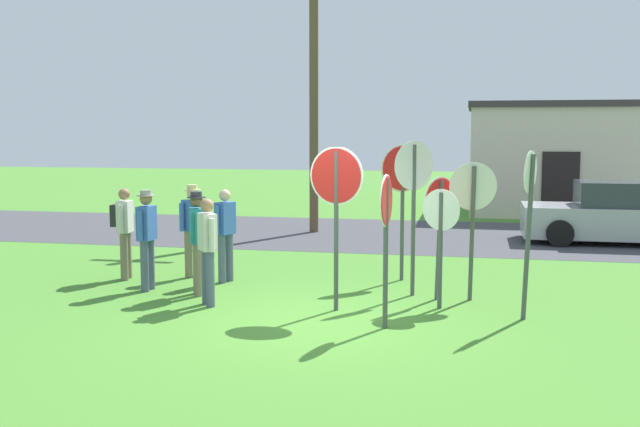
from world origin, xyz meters
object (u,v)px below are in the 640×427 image
(person_in_teal, at_px, (193,225))
(parked_car_on_street, at_px, (616,215))
(stop_sign_low_front, at_px, (529,209))
(stop_sign_tallest, at_px, (336,197))
(stop_sign_rear_left, at_px, (403,186))
(utility_pole, at_px, (314,78))
(person_with_sunhat, at_px, (124,227))
(person_in_dark_shirt, at_px, (225,230))
(person_near_signs, at_px, (208,246))
(stop_sign_center_cluster, at_px, (441,229))
(stop_sign_rear_right, at_px, (414,189))
(stop_sign_nearest, at_px, (440,217))
(person_in_blue, at_px, (147,234))
(stop_sign_leaning_right, at_px, (473,206))
(person_on_left, at_px, (197,237))
(stop_sign_leaning_left, at_px, (386,224))

(person_in_teal, bearing_deg, parked_car_on_street, 35.33)
(stop_sign_low_front, height_order, stop_sign_tallest, stop_sign_tallest)
(stop_sign_rear_left, bearing_deg, parked_car_on_street, 49.99)
(utility_pole, bearing_deg, person_with_sunhat, -106.56)
(person_with_sunhat, xyz_separation_m, person_in_teal, (1.16, 0.48, 0.00))
(person_in_dark_shirt, bearing_deg, parked_car_on_street, 39.38)
(person_with_sunhat, xyz_separation_m, person_near_signs, (2.24, -1.65, -0.03))
(stop_sign_center_cluster, bearing_deg, person_in_teal, 161.18)
(stop_sign_rear_right, xyz_separation_m, stop_sign_nearest, (0.44, -0.25, -0.42))
(parked_car_on_street, bearing_deg, stop_sign_low_front, -108.07)
(stop_sign_rear_left, height_order, stop_sign_nearest, stop_sign_rear_left)
(stop_sign_rear_left, relative_size, person_in_blue, 1.44)
(parked_car_on_street, distance_m, stop_sign_rear_left, 7.37)
(stop_sign_rear_right, distance_m, stop_sign_rear_left, 1.26)
(stop_sign_center_cluster, relative_size, person_in_dark_shirt, 1.10)
(utility_pole, height_order, person_near_signs, utility_pole)
(utility_pole, xyz_separation_m, person_in_dark_shirt, (-0.16, -6.84, -3.17))
(stop_sign_tallest, distance_m, person_in_blue, 3.60)
(stop_sign_rear_right, relative_size, stop_sign_nearest, 1.28)
(stop_sign_tallest, height_order, person_in_teal, stop_sign_tallest)
(parked_car_on_street, bearing_deg, person_near_signs, -132.39)
(person_in_teal, bearing_deg, person_in_blue, -104.35)
(stop_sign_center_cluster, distance_m, stop_sign_leaning_right, 0.84)
(person_in_blue, height_order, person_in_teal, same)
(stop_sign_low_front, relative_size, person_near_signs, 1.46)
(stop_sign_leaning_right, relative_size, person_on_left, 1.29)
(parked_car_on_street, bearing_deg, person_in_blue, -140.39)
(person_with_sunhat, height_order, person_near_signs, same)
(person_with_sunhat, distance_m, person_in_teal, 1.25)
(stop_sign_low_front, xyz_separation_m, stop_sign_leaning_left, (-1.95, -0.88, -0.16))
(utility_pole, bearing_deg, stop_sign_nearest, -63.80)
(stop_sign_leaning_left, height_order, person_in_dark_shirt, stop_sign_leaning_left)
(stop_sign_tallest, relative_size, person_in_dark_shirt, 1.49)
(utility_pole, height_order, stop_sign_tallest, utility_pole)
(person_with_sunhat, xyz_separation_m, person_in_dark_shirt, (1.91, 0.14, -0.03))
(stop_sign_low_front, distance_m, person_in_teal, 6.29)
(parked_car_on_street, distance_m, person_in_blue, 11.54)
(person_on_left, xyz_separation_m, person_in_dark_shirt, (0.12, 1.10, -0.03))
(person_on_left, bearing_deg, stop_sign_rear_right, 11.14)
(stop_sign_leaning_right, bearing_deg, utility_pole, 119.42)
(stop_sign_leaning_left, relative_size, person_with_sunhat, 1.27)
(stop_sign_rear_right, distance_m, stop_sign_low_front, 2.18)
(person_in_blue, xyz_separation_m, person_in_dark_shirt, (1.08, 0.95, -0.03))
(stop_sign_tallest, height_order, stop_sign_leaning_left, stop_sign_tallest)
(person_in_teal, bearing_deg, stop_sign_center_cluster, -18.82)
(parked_car_on_street, xyz_separation_m, stop_sign_leaning_left, (-4.59, -8.98, 0.78))
(stop_sign_rear_left, xyz_separation_m, person_with_sunhat, (-5.03, -0.96, -0.75))
(stop_sign_leaning_right, bearing_deg, person_in_blue, -176.53)
(stop_sign_center_cluster, distance_m, person_with_sunhat, 5.92)
(stop_sign_nearest, distance_m, person_in_blue, 4.96)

